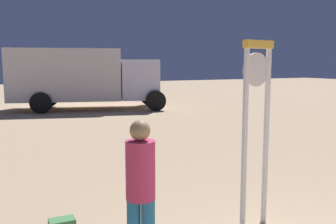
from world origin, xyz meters
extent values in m
cylinder|color=white|center=(-0.15, 2.41, 1.14)|extent=(0.07, 0.07, 2.28)
cylinder|color=white|center=(0.24, 2.47, 1.14)|extent=(0.07, 0.07, 2.28)
cube|color=yellow|center=(0.05, 2.44, 2.33)|extent=(0.48, 0.15, 0.10)
cylinder|color=silver|center=(0.04, 2.47, 2.02)|extent=(0.42, 0.10, 0.42)
cube|color=black|center=(0.04, 2.50, 2.02)|extent=(0.09, 0.02, 0.08)
cube|color=black|center=(0.04, 2.50, 2.02)|extent=(0.14, 0.03, 0.12)
cylinder|color=#C7355B|center=(-1.67, 2.09, 1.05)|extent=(0.30, 0.30, 0.59)
sphere|color=#A08057|center=(-1.67, 2.09, 1.45)|extent=(0.21, 0.21, 0.21)
cube|color=silver|center=(0.27, 16.07, 1.60)|extent=(5.30, 3.59, 2.30)
cube|color=silver|center=(3.47, 15.18, 1.36)|extent=(2.24, 2.63, 1.83)
cube|color=black|center=(4.29, 14.95, 1.73)|extent=(0.54, 1.84, 0.80)
cylinder|color=black|center=(3.75, 13.85, 0.45)|extent=(0.93, 0.48, 0.90)
cylinder|color=black|center=(4.40, 16.17, 0.45)|extent=(0.93, 0.48, 0.90)
cylinder|color=black|center=(-0.99, 15.18, 0.45)|extent=(0.93, 0.48, 0.90)
cylinder|color=black|center=(-0.34, 17.50, 0.45)|extent=(0.93, 0.48, 0.90)
camera|label=1|loc=(-3.00, -1.27, 2.10)|focal=39.89mm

